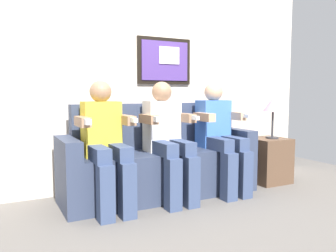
% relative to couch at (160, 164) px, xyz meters
% --- Properties ---
extents(ground_plane, '(5.60, 5.60, 0.00)m').
position_rel_couch_xyz_m(ground_plane, '(0.00, -0.33, -0.31)').
color(ground_plane, '#66605B').
extents(back_wall_assembly, '(4.31, 0.10, 2.60)m').
position_rel_couch_xyz_m(back_wall_assembly, '(0.01, 0.44, 0.99)').
color(back_wall_assembly, beige).
rests_on(back_wall_assembly, ground_plane).
extents(couch, '(1.91, 0.58, 0.90)m').
position_rel_couch_xyz_m(couch, '(0.00, 0.00, 0.00)').
color(couch, '#333D56').
rests_on(couch, ground_plane).
extents(person_on_left, '(0.46, 0.56, 1.11)m').
position_rel_couch_xyz_m(person_on_left, '(-0.59, -0.17, 0.29)').
color(person_on_left, yellow).
rests_on(person_on_left, ground_plane).
extents(person_in_middle, '(0.46, 0.56, 1.11)m').
position_rel_couch_xyz_m(person_in_middle, '(-0.00, -0.17, 0.29)').
color(person_in_middle, white).
rests_on(person_in_middle, ground_plane).
extents(person_on_right, '(0.46, 0.56, 1.11)m').
position_rel_couch_xyz_m(person_on_right, '(0.59, -0.17, 0.29)').
color(person_on_right, '#3F72CC').
rests_on(person_on_right, ground_plane).
extents(side_table_right, '(0.40, 0.40, 0.50)m').
position_rel_couch_xyz_m(side_table_right, '(1.30, -0.11, -0.06)').
color(side_table_right, brown).
rests_on(side_table_right, ground_plane).
extents(table_lamp, '(0.22, 0.22, 0.46)m').
position_rel_couch_xyz_m(table_lamp, '(1.33, -0.14, 0.55)').
color(table_lamp, '#333338').
rests_on(table_lamp, side_table_right).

